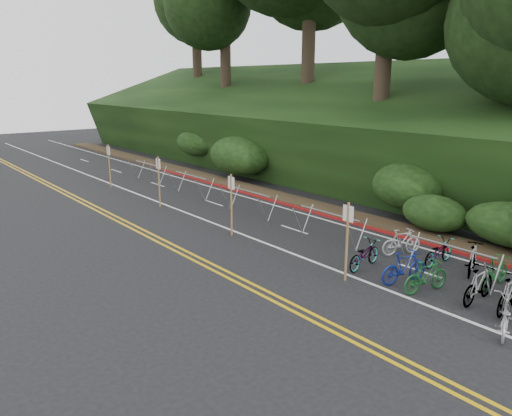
{
  "coord_description": "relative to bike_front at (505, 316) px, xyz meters",
  "views": [
    {
      "loc": [
        -10.66,
        -4.57,
        6.03
      ],
      "look_at": [
        0.95,
        9.87,
        1.3
      ],
      "focal_mm": 35.0,
      "sensor_mm": 36.0,
      "label": 1
    }
  ],
  "objects": [
    {
      "name": "ground",
      "position": [
        -1.09,
        -0.32,
        -0.45
      ],
      "size": [
        120.0,
        120.0,
        0.0
      ],
      "primitive_type": "plane",
      "color": "black",
      "rests_on": "ground"
    },
    {
      "name": "road_markings",
      "position": [
        -0.46,
        9.78,
        -0.45
      ],
      "size": [
        7.47,
        80.0,
        0.01
      ],
      "color": "gold",
      "rests_on": "ground"
    },
    {
      "name": "red_curb",
      "position": [
        4.61,
        11.68,
        -0.4
      ],
      "size": [
        0.25,
        28.0,
        0.1
      ],
      "primitive_type": "cube",
      "color": "maroon",
      "rests_on": "ground"
    },
    {
      "name": "embankment",
      "position": [
        11.87,
        18.72,
        2.12
      ],
      "size": [
        14.3,
        48.14,
        9.11
      ],
      "color": "black",
      "rests_on": "ground"
    },
    {
      "name": "bike_racks_rest",
      "position": [
        1.91,
        12.68,
        0.4
      ],
      "size": [
        1.14,
        23.0,
        1.17
      ],
      "color": "gray",
      "rests_on": "ground"
    },
    {
      "name": "signposts_rest",
      "position": [
        -0.49,
        13.68,
        0.98
      ],
      "size": [
        0.08,
        18.4,
        2.5
      ],
      "color": "brown",
      "rests_on": "ground"
    },
    {
      "name": "bike_front",
      "position": [
        0.0,
        0.0,
        0.0
      ],
      "size": [
        1.25,
        1.81,
        0.9
      ],
      "primitive_type": "imported",
      "rotation": [
        0.0,
        0.0,
        1.99
      ],
      "color": "#9E9EA3",
      "rests_on": "ground"
    },
    {
      "name": "bike_valet",
      "position": [
        1.91,
        0.77,
        0.04
      ],
      "size": [
        3.37,
        10.32,
        1.08
      ],
      "color": "slate",
      "rests_on": "ground"
    }
  ]
}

